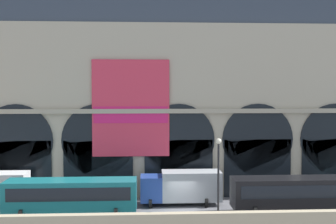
# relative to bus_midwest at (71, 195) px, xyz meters

# --- Properties ---
(ground_plane) EXTENTS (200.00, 200.00, 0.00)m
(ground_plane) POSITION_rel_bus_midwest_xyz_m (9.55, 0.56, -1.78)
(ground_plane) COLOR slate
(quay_parapet_wall) EXTENTS (90.00, 0.70, 1.27)m
(quay_parapet_wall) POSITION_rel_bus_midwest_xyz_m (9.55, -3.77, -1.15)
(quay_parapet_wall) COLOR #BCAD8C
(quay_parapet_wall) RESTS_ON ground
(station_building) EXTENTS (48.96, 5.53, 22.15)m
(station_building) POSITION_rel_bus_midwest_xyz_m (9.57, 8.13, 8.96)
(station_building) COLOR #B2A891
(station_building) RESTS_ON ground
(bus_midwest) EXTENTS (11.00, 3.25, 3.10)m
(bus_midwest) POSITION_rel_bus_midwest_xyz_m (0.00, 0.00, 0.00)
(bus_midwest) COLOR #19727A
(bus_midwest) RESTS_ON ground
(box_truck_center) EXTENTS (7.50, 2.91, 3.12)m
(box_truck_center) POSITION_rel_bus_midwest_xyz_m (9.67, 3.09, -0.08)
(box_truck_center) COLOR #28479E
(box_truck_center) RESTS_ON ground
(bus_mideast) EXTENTS (11.00, 3.25, 3.10)m
(bus_mideast) POSITION_rel_bus_midwest_xyz_m (19.26, -0.13, 0.00)
(bus_mideast) COLOR black
(bus_mideast) RESTS_ON ground
(street_lamp_quayside) EXTENTS (0.44, 0.44, 6.90)m
(street_lamp_quayside) POSITION_rel_bus_midwest_xyz_m (12.03, -2.97, 2.63)
(street_lamp_quayside) COLOR black
(street_lamp_quayside) RESTS_ON ground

